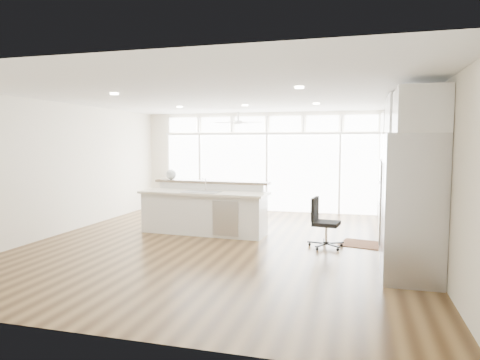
# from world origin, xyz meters

# --- Properties ---
(floor) EXTENTS (7.00, 8.00, 0.02)m
(floor) POSITION_xyz_m (0.00, 0.00, -0.01)
(floor) COLOR #3C2712
(floor) RESTS_ON ground
(ceiling) EXTENTS (7.00, 8.00, 0.02)m
(ceiling) POSITION_xyz_m (0.00, 0.00, 2.70)
(ceiling) COLOR silver
(ceiling) RESTS_ON wall_back
(wall_back) EXTENTS (7.00, 0.04, 2.70)m
(wall_back) POSITION_xyz_m (0.00, 4.00, 1.35)
(wall_back) COLOR beige
(wall_back) RESTS_ON floor
(wall_front) EXTENTS (7.00, 0.04, 2.70)m
(wall_front) POSITION_xyz_m (0.00, -4.00, 1.35)
(wall_front) COLOR beige
(wall_front) RESTS_ON floor
(wall_left) EXTENTS (0.04, 8.00, 2.70)m
(wall_left) POSITION_xyz_m (-3.50, 0.00, 1.35)
(wall_left) COLOR beige
(wall_left) RESTS_ON floor
(wall_right) EXTENTS (0.04, 8.00, 2.70)m
(wall_right) POSITION_xyz_m (3.50, 0.00, 1.35)
(wall_right) COLOR beige
(wall_right) RESTS_ON floor
(glass_wall) EXTENTS (5.80, 0.06, 2.08)m
(glass_wall) POSITION_xyz_m (0.00, 3.94, 1.05)
(glass_wall) COLOR white
(glass_wall) RESTS_ON wall_back
(transom_row) EXTENTS (5.90, 0.06, 0.40)m
(transom_row) POSITION_xyz_m (0.00, 3.94, 2.38)
(transom_row) COLOR white
(transom_row) RESTS_ON wall_back
(desk_window) EXTENTS (0.04, 0.85, 0.85)m
(desk_window) POSITION_xyz_m (3.46, 0.30, 1.55)
(desk_window) COLOR white
(desk_window) RESTS_ON wall_right
(ceiling_fan) EXTENTS (1.16, 1.16, 0.32)m
(ceiling_fan) POSITION_xyz_m (-0.50, 2.80, 2.48)
(ceiling_fan) COLOR white
(ceiling_fan) RESTS_ON ceiling
(recessed_lights) EXTENTS (3.40, 3.00, 0.02)m
(recessed_lights) POSITION_xyz_m (0.00, 0.20, 2.68)
(recessed_lights) COLOR white
(recessed_lights) RESTS_ON ceiling
(oven_cabinet) EXTENTS (0.64, 1.20, 2.50)m
(oven_cabinet) POSITION_xyz_m (3.17, 1.80, 1.25)
(oven_cabinet) COLOR white
(oven_cabinet) RESTS_ON floor
(desk_nook) EXTENTS (0.72, 1.30, 0.76)m
(desk_nook) POSITION_xyz_m (3.13, 0.30, 0.38)
(desk_nook) COLOR white
(desk_nook) RESTS_ON floor
(upper_cabinets) EXTENTS (0.64, 1.30, 0.64)m
(upper_cabinets) POSITION_xyz_m (3.17, 0.30, 2.35)
(upper_cabinets) COLOR white
(upper_cabinets) RESTS_ON wall_right
(refrigerator) EXTENTS (0.76, 0.90, 2.00)m
(refrigerator) POSITION_xyz_m (3.11, -1.35, 1.00)
(refrigerator) COLOR #ACACB1
(refrigerator) RESTS_ON floor
(fridge_cabinet) EXTENTS (0.64, 0.90, 0.60)m
(fridge_cabinet) POSITION_xyz_m (3.17, -1.35, 2.30)
(fridge_cabinet) COLOR white
(fridge_cabinet) RESTS_ON wall_right
(framed_photos) EXTENTS (0.06, 0.22, 0.80)m
(framed_photos) POSITION_xyz_m (3.46, 0.92, 1.40)
(framed_photos) COLOR black
(framed_photos) RESTS_ON wall_right
(kitchen_island) EXTENTS (2.73, 1.16, 1.06)m
(kitchen_island) POSITION_xyz_m (-0.66, 0.72, 0.53)
(kitchen_island) COLOR white
(kitchen_island) RESTS_ON floor
(rug) EXTENTS (1.08, 0.88, 0.01)m
(rug) POSITION_xyz_m (2.59, 0.57, 0.01)
(rug) COLOR #3B1F13
(rug) RESTS_ON floor
(office_chair) EXTENTS (0.52, 0.49, 0.89)m
(office_chair) POSITION_xyz_m (1.87, 0.17, 0.44)
(office_chair) COLOR black
(office_chair) RESTS_ON floor
(fishbowl) EXTENTS (0.26, 0.26, 0.23)m
(fishbowl) POSITION_xyz_m (-1.59, 1.17, 1.17)
(fishbowl) COLOR silver
(fishbowl) RESTS_ON kitchen_island
(monitor) EXTENTS (0.11, 0.52, 0.43)m
(monitor) POSITION_xyz_m (3.05, 0.30, 0.98)
(monitor) COLOR black
(monitor) RESTS_ON desk_nook
(keyboard) EXTENTS (0.11, 0.29, 0.01)m
(keyboard) POSITION_xyz_m (2.88, 0.30, 0.77)
(keyboard) COLOR silver
(keyboard) RESTS_ON desk_nook
(potted_plant) EXTENTS (0.27, 0.29, 0.21)m
(potted_plant) POSITION_xyz_m (3.17, 1.80, 2.61)
(potted_plant) COLOR #305424
(potted_plant) RESTS_ON oven_cabinet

